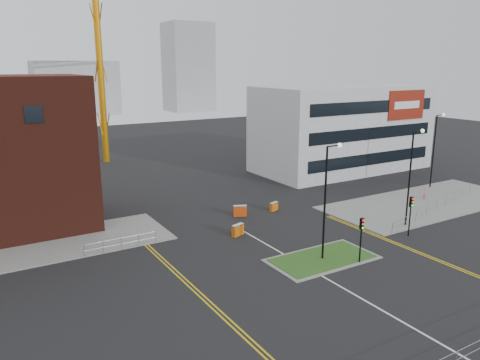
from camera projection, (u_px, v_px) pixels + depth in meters
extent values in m
plane|color=black|center=(382.00, 310.00, 29.16)|extent=(200.00, 200.00, 0.00)
cube|color=slate|center=(425.00, 202.00, 51.79)|extent=(24.00, 10.00, 0.12)
cube|color=slate|center=(322.00, 259.00, 36.81)|extent=(8.60, 4.60, 0.08)
cube|color=#1B4617|center=(322.00, 259.00, 36.80)|extent=(8.00, 4.00, 0.12)
cube|color=black|center=(34.00, 115.00, 37.65)|extent=(1.40, 0.10, 1.40)
cube|color=#B0B3B5|center=(342.00, 128.00, 67.34)|extent=(25.00, 12.00, 12.00)
cube|color=black|center=(372.00, 159.00, 63.17)|extent=(22.00, 0.10, 1.60)
cube|color=black|center=(373.00, 133.00, 62.33)|extent=(22.00, 0.10, 1.60)
cube|color=black|center=(375.00, 107.00, 61.49)|extent=(22.00, 0.10, 1.60)
cube|color=maroon|center=(407.00, 105.00, 64.43)|extent=(7.00, 0.15, 4.00)
cube|color=white|center=(407.00, 105.00, 64.35)|extent=(5.00, 0.05, 1.00)
cylinder|color=orange|center=(99.00, 49.00, 69.80)|extent=(1.00, 1.00, 34.42)
cylinder|color=black|center=(325.00, 205.00, 35.74)|extent=(0.16, 0.16, 9.00)
cylinder|color=black|center=(334.00, 146.00, 34.95)|extent=(1.20, 0.10, 0.10)
sphere|color=silver|center=(340.00, 145.00, 35.25)|extent=(0.36, 0.36, 0.36)
cylinder|color=black|center=(409.00, 180.00, 43.39)|extent=(0.16, 0.16, 9.00)
cylinder|color=black|center=(418.00, 131.00, 42.61)|extent=(1.20, 0.10, 0.10)
sphere|color=silver|center=(422.00, 131.00, 42.91)|extent=(0.36, 0.36, 0.36)
cylinder|color=black|center=(433.00, 152.00, 57.05)|extent=(0.16, 0.16, 9.00)
cylinder|color=black|center=(440.00, 115.00, 56.26)|extent=(1.20, 0.10, 0.10)
sphere|color=silver|center=(444.00, 115.00, 56.56)|extent=(0.36, 0.36, 0.36)
cylinder|color=black|center=(360.00, 245.00, 35.79)|extent=(0.12, 0.12, 3.00)
cube|color=black|center=(362.00, 224.00, 35.38)|extent=(0.28, 0.22, 0.90)
sphere|color=red|center=(363.00, 220.00, 35.20)|extent=(0.18, 0.18, 0.18)
sphere|color=orange|center=(363.00, 224.00, 35.27)|extent=(0.18, 0.18, 0.18)
sphere|color=#0CCC33|center=(363.00, 228.00, 35.35)|extent=(0.18, 0.18, 0.18)
cylinder|color=black|center=(410.00, 220.00, 41.45)|extent=(0.12, 0.12, 3.00)
cube|color=black|center=(411.00, 202.00, 41.04)|extent=(0.28, 0.22, 0.90)
sphere|color=red|center=(413.00, 199.00, 40.86)|extent=(0.18, 0.18, 0.18)
sphere|color=orange|center=(413.00, 202.00, 40.94)|extent=(0.18, 0.18, 0.18)
sphere|color=#0CCC33|center=(412.00, 205.00, 41.01)|extent=(0.18, 0.18, 0.18)
cylinder|color=gray|center=(474.00, 343.00, 23.91)|extent=(24.00, 0.04, 0.04)
cylinder|color=gray|center=(473.00, 352.00, 24.03)|extent=(24.00, 0.04, 0.04)
cylinder|color=gray|center=(121.00, 238.00, 38.40)|extent=(6.00, 0.04, 0.04)
cylinder|color=gray|center=(121.00, 244.00, 38.52)|extent=(6.00, 0.04, 0.04)
cylinder|color=gray|center=(84.00, 251.00, 37.02)|extent=(0.05, 0.05, 1.10)
cylinder|color=gray|center=(156.00, 237.00, 40.01)|extent=(0.05, 0.05, 1.10)
cylinder|color=gray|center=(437.00, 201.00, 48.72)|extent=(19.01, 5.04, 0.04)
cylinder|color=gray|center=(436.00, 206.00, 48.84)|extent=(19.01, 5.04, 0.04)
cylinder|color=gray|center=(392.00, 229.00, 42.01)|extent=(0.05, 0.05, 1.10)
cylinder|color=gray|center=(470.00, 189.00, 55.66)|extent=(0.05, 0.05, 1.10)
cube|color=silver|center=(359.00, 297.00, 30.82)|extent=(0.15, 30.00, 0.01)
cube|color=gold|center=(184.00, 282.00, 32.99)|extent=(0.12, 24.00, 0.01)
cube|color=gold|center=(188.00, 281.00, 33.14)|extent=(0.12, 24.00, 0.01)
cube|color=gold|center=(407.00, 249.00, 38.90)|extent=(0.12, 20.00, 0.01)
cube|color=gold|center=(410.00, 248.00, 39.05)|extent=(0.12, 20.00, 0.01)
cube|color=gray|center=(76.00, 88.00, 140.43)|extent=(24.00, 12.00, 16.00)
cube|color=gray|center=(188.00, 67.00, 152.31)|extent=(14.00, 12.00, 28.00)
cube|color=gray|center=(7.00, 95.00, 140.25)|extent=(30.00, 12.00, 12.00)
imported|color=tan|center=(425.00, 194.00, 52.74)|extent=(0.66, 0.64, 1.53)
cube|color=#D15E0B|center=(238.00, 230.00, 41.85)|extent=(1.30, 0.77, 1.03)
cube|color=silver|center=(238.00, 225.00, 41.74)|extent=(1.30, 0.77, 0.12)
cube|color=#CA3C0B|center=(240.00, 211.00, 47.19)|extent=(1.39, 0.92, 1.10)
cube|color=silver|center=(240.00, 206.00, 47.07)|extent=(1.39, 0.92, 0.13)
cube|color=orange|center=(274.00, 207.00, 49.00)|extent=(1.13, 0.71, 0.89)
cube|color=silver|center=(274.00, 203.00, 48.90)|extent=(1.13, 0.71, 0.11)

